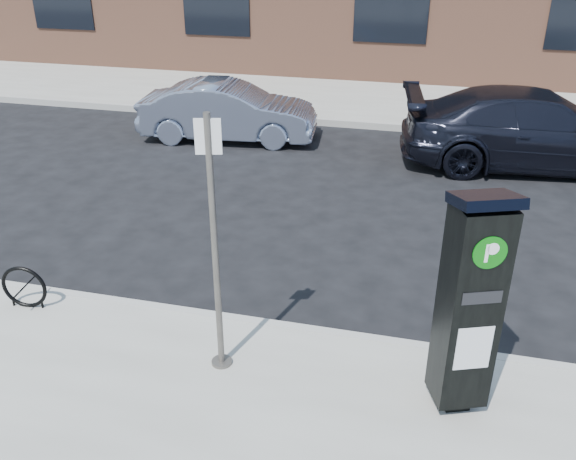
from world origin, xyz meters
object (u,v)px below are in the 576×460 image
(parking_kiosk, at_px, (469,304))
(sign_pole, at_px, (215,252))
(car_silver, at_px, (228,111))
(bike_rack, at_px, (24,287))
(car_dark, at_px, (536,129))

(parking_kiosk, xyz_separation_m, sign_pole, (-2.32, 0.03, 0.19))
(parking_kiosk, relative_size, sign_pole, 0.83)
(sign_pole, distance_m, car_silver, 7.81)
(bike_rack, xyz_separation_m, car_silver, (0.11, 6.94, 0.20))
(bike_rack, height_order, car_dark, car_dark)
(bike_rack, distance_m, car_dark, 9.26)
(sign_pole, bearing_deg, parking_kiosk, -15.25)
(car_silver, distance_m, car_dark, 6.17)
(car_dark, bearing_deg, sign_pole, 145.40)
(parking_kiosk, xyz_separation_m, car_silver, (-4.78, 7.39, -0.66))
(car_silver, bearing_deg, parking_kiosk, -153.71)
(sign_pole, relative_size, car_dark, 0.53)
(bike_rack, bearing_deg, parking_kiosk, -11.95)
(parking_kiosk, distance_m, car_silver, 8.83)
(parking_kiosk, bearing_deg, bike_rack, 153.28)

